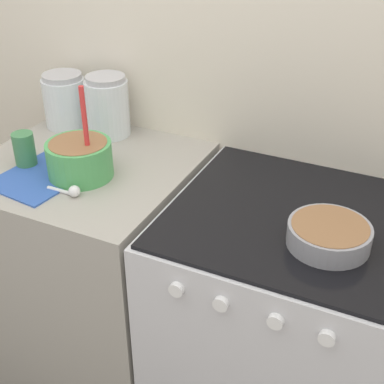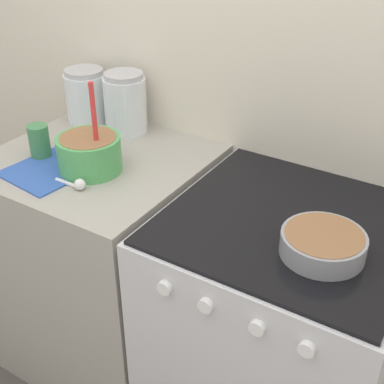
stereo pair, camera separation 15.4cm
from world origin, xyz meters
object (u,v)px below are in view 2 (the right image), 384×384
mixing_bowl (89,151)px  baking_pan (323,244)px  storage_jar_middle (126,107)px  tin_can (39,141)px  stove (278,336)px  storage_jar_left (87,99)px

mixing_bowl → baking_pan: size_ratio=1.41×
storage_jar_middle → tin_can: (-0.11, -0.33, -0.04)m
baking_pan → stove: bearing=141.2°
tin_can → stove: bearing=5.9°
mixing_bowl → baking_pan: (0.80, -0.03, -0.03)m
mixing_bowl → storage_jar_left: (-0.29, 0.31, 0.02)m
mixing_bowl → stove: bearing=6.1°
storage_jar_middle → tin_can: bearing=-108.7°
stove → storage_jar_left: (-0.96, 0.24, 0.54)m
stove → storage_jar_left: size_ratio=4.45×
baking_pan → tin_can: bearing=179.4°
mixing_bowl → storage_jar_left: bearing=132.5°
stove → storage_jar_middle: size_ratio=4.05×
storage_jar_middle → tin_can: storage_jar_middle is taller
stove → mixing_bowl: size_ratio=2.95×
stove → storage_jar_left: 1.13m
stove → mixing_bowl: 0.86m
stove → tin_can: size_ratio=7.82×
storage_jar_middle → stove: bearing=-17.3°
stove → storage_jar_middle: storage_jar_middle is taller
stove → baking_pan: (0.13, -0.10, 0.49)m
baking_pan → storage_jar_left: storage_jar_left is taller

